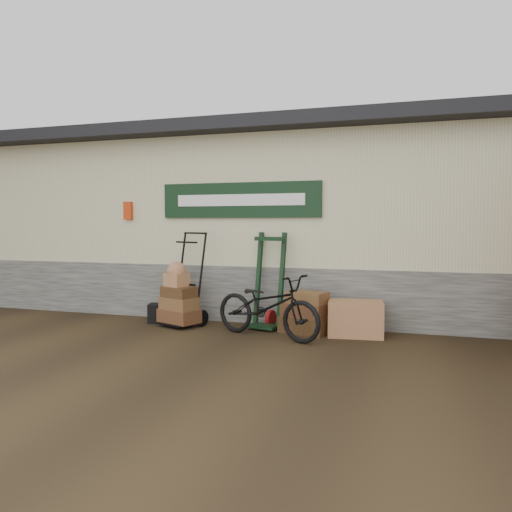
{
  "coord_description": "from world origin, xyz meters",
  "views": [
    {
      "loc": [
        2.3,
        -6.46,
        1.59
      ],
      "look_at": [
        -0.01,
        0.9,
        1.08
      ],
      "focal_mm": 35.0,
      "sensor_mm": 36.0,
      "label": 1
    }
  ],
  "objects_px": {
    "porter_trolley": "(187,278)",
    "black_trunk": "(158,313)",
    "suitcase_stack": "(305,312)",
    "green_barrow": "(268,281)",
    "bicycle": "(267,302)",
    "wicker_hamper": "(356,318)"
  },
  "relations": [
    {
      "from": "porter_trolley",
      "to": "black_trunk",
      "type": "bearing_deg",
      "value": -162.18
    },
    {
      "from": "bicycle",
      "to": "black_trunk",
      "type": "bearing_deg",
      "value": 95.2
    },
    {
      "from": "porter_trolley",
      "to": "black_trunk",
      "type": "distance_m",
      "value": 0.79
    },
    {
      "from": "green_barrow",
      "to": "black_trunk",
      "type": "relative_size",
      "value": 4.78
    },
    {
      "from": "green_barrow",
      "to": "bicycle",
      "type": "xyz_separation_m",
      "value": [
        0.17,
        -0.64,
        -0.23
      ]
    },
    {
      "from": "wicker_hamper",
      "to": "bicycle",
      "type": "xyz_separation_m",
      "value": [
        -1.16,
        -0.48,
        0.25
      ]
    },
    {
      "from": "porter_trolley",
      "to": "green_barrow",
      "type": "bearing_deg",
      "value": 29.54
    },
    {
      "from": "suitcase_stack",
      "to": "wicker_hamper",
      "type": "height_order",
      "value": "suitcase_stack"
    },
    {
      "from": "green_barrow",
      "to": "suitcase_stack",
      "type": "xyz_separation_m",
      "value": [
        0.6,
        -0.16,
        -0.42
      ]
    },
    {
      "from": "black_trunk",
      "to": "porter_trolley",
      "type": "bearing_deg",
      "value": -3.83
    },
    {
      "from": "suitcase_stack",
      "to": "bicycle",
      "type": "height_order",
      "value": "bicycle"
    },
    {
      "from": "suitcase_stack",
      "to": "wicker_hamper",
      "type": "bearing_deg",
      "value": 0.25
    },
    {
      "from": "green_barrow",
      "to": "suitcase_stack",
      "type": "relative_size",
      "value": 2.1
    },
    {
      "from": "green_barrow",
      "to": "suitcase_stack",
      "type": "height_order",
      "value": "green_barrow"
    },
    {
      "from": "porter_trolley",
      "to": "bicycle",
      "type": "height_order",
      "value": "porter_trolley"
    },
    {
      "from": "suitcase_stack",
      "to": "wicker_hamper",
      "type": "xyz_separation_m",
      "value": [
        0.72,
        0.0,
        -0.06
      ]
    },
    {
      "from": "porter_trolley",
      "to": "suitcase_stack",
      "type": "bearing_deg",
      "value": 22.16
    },
    {
      "from": "black_trunk",
      "to": "bicycle",
      "type": "xyz_separation_m",
      "value": [
        1.96,
        -0.5,
        0.34
      ]
    },
    {
      "from": "wicker_hamper",
      "to": "bicycle",
      "type": "relative_size",
      "value": 0.44
    },
    {
      "from": "porter_trolley",
      "to": "bicycle",
      "type": "xyz_separation_m",
      "value": [
        1.44,
        -0.46,
        -0.24
      ]
    },
    {
      "from": "suitcase_stack",
      "to": "black_trunk",
      "type": "distance_m",
      "value": 2.4
    },
    {
      "from": "porter_trolley",
      "to": "black_trunk",
      "type": "height_order",
      "value": "porter_trolley"
    }
  ]
}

